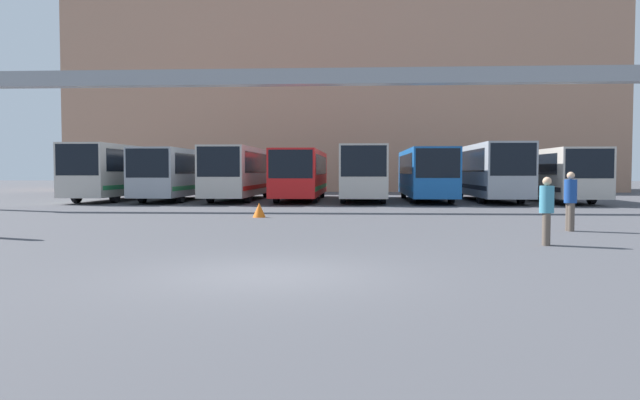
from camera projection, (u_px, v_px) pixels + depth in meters
name	position (u px, v px, depth m)	size (l,w,h in m)	color
ground_plane	(267.00, 275.00, 10.76)	(200.00, 200.00, 0.00)	#47474C
building_backdrop	(341.00, 98.00, 57.89)	(47.75, 12.00, 17.11)	tan
overhead_gantry	(323.00, 89.00, 28.06)	(34.59, 0.80, 6.36)	gray
bus_slot_0	(115.00, 169.00, 37.53)	(2.53, 10.27, 3.29)	beige
bus_slot_1	(176.00, 171.00, 37.35)	(2.50, 10.34, 3.04)	#999EA5
bus_slot_2	(240.00, 170.00, 38.01)	(2.46, 12.13, 3.14)	beige
bus_slot_3	(301.00, 172.00, 37.79)	(2.51, 12.14, 2.97)	red
bus_slot_4	(363.00, 170.00, 37.13)	(2.55, 11.27, 3.18)	beige
bus_slot_5	(426.00, 171.00, 37.02)	(2.45, 11.50, 3.02)	#1959A5
bus_slot_6	(488.00, 169.00, 37.10)	(2.50, 12.13, 3.28)	#999EA5
bus_slot_7	(551.00, 172.00, 37.06)	(2.60, 12.47, 2.99)	beige
pedestrian_near_right	(547.00, 209.00, 14.94)	(0.34, 0.34, 1.65)	brown
pedestrian_mid_left	(570.00, 200.00, 18.47)	(0.37, 0.37, 1.76)	brown
traffic_cone	(259.00, 210.00, 23.96)	(0.50, 0.50, 0.56)	orange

